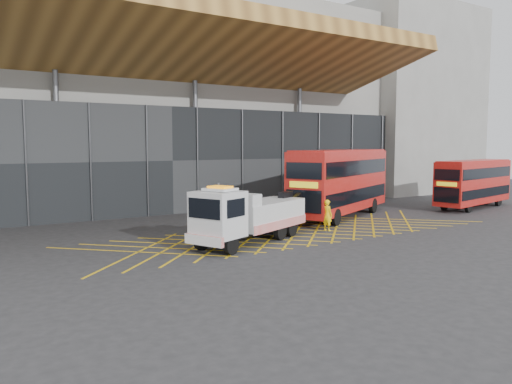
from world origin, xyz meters
TOP-DOWN VIEW (x-y plane):
  - ground_plane at (0.00, 0.00)m, footprint 120.00×120.00m
  - road_markings at (4.80, 0.00)m, footprint 26.36×7.16m
  - construction_building at (1.92, 18.40)m, footprint 55.00×23.97m
  - east_building at (32.00, 16.00)m, footprint 15.00×12.00m
  - recovery_truck at (0.85, -1.08)m, footprint 9.06×5.08m
  - bus_towed at (11.44, 3.36)m, footprint 11.86×7.46m
  - bus_second at (24.16, 1.32)m, footprint 9.87×3.95m
  - worker at (6.89, -0.42)m, footprint 0.56×0.76m

SIDE VIEW (x-z plane):
  - ground_plane at x=0.00m, z-range 0.00..0.00m
  - road_markings at x=4.80m, z-range 0.00..0.01m
  - worker at x=6.89m, z-range 0.00..1.89m
  - recovery_truck at x=0.85m, z-range -0.12..3.13m
  - bus_second at x=24.16m, z-range 0.22..4.14m
  - bus_towed at x=11.44m, z-range 0.27..5.08m
  - construction_building at x=1.92m, z-range -0.02..17.98m
  - east_building at x=32.00m, z-range 0.00..20.00m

